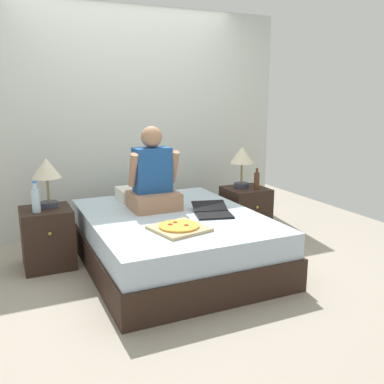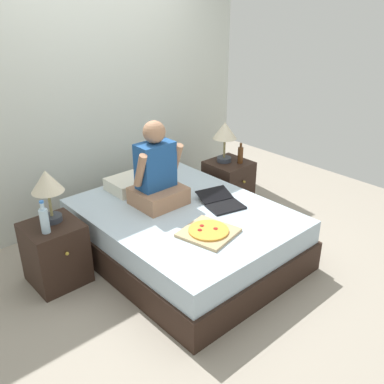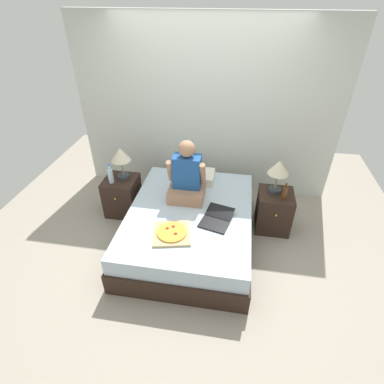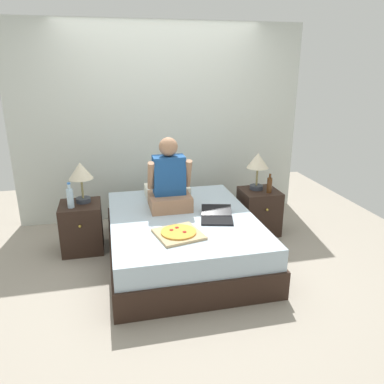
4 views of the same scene
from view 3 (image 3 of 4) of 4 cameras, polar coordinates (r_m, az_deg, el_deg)
The scene contains 13 objects.
ground_plane at distance 3.95m, azimuth -0.37°, elevation -9.02°, with size 5.74×5.74×0.00m, color #9E9384.
wall_back at distance 4.43m, azimuth 2.61°, elevation 15.16°, with size 3.74×0.12×2.50m, color silver.
bed at distance 3.79m, azimuth -0.38°, elevation -6.43°, with size 1.52×1.95×0.48m.
nightstand_left at distance 4.36m, azimuth -13.10°, elevation -0.65°, with size 0.44×0.47×0.55m.
lamp_on_left_nightstand at distance 4.08m, azimuth -13.43°, elevation 6.58°, with size 0.26×0.26×0.45m.
water_bottle at distance 4.11m, azimuth -15.26°, elevation 3.10°, with size 0.07×0.07×0.28m.
nightstand_right at distance 4.11m, azimuth 15.29°, elevation -3.44°, with size 0.44×0.47×0.55m.
lamp_on_right_nightstand at distance 3.82m, azimuth 16.16°, elevation 4.14°, with size 0.26×0.26×0.45m.
beer_bottle at distance 3.83m, azimuth 17.23°, elevation -0.11°, with size 0.06×0.06×0.23m.
pillow at distance 4.17m, azimuth 0.62°, elevation 3.04°, with size 0.52×0.34×0.12m, color silver.
person_seated at distance 3.70m, azimuth -0.99°, elevation 2.68°, with size 0.47×0.40×0.78m.
laptop at distance 3.47m, azimuth 4.57°, elevation -5.36°, with size 0.41×0.48×0.07m.
pizza_box at distance 3.31m, azimuth -3.87°, elevation -7.80°, with size 0.48×0.48×0.05m.
Camera 3 is at (0.49, -2.81, 2.74)m, focal length 28.00 mm.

